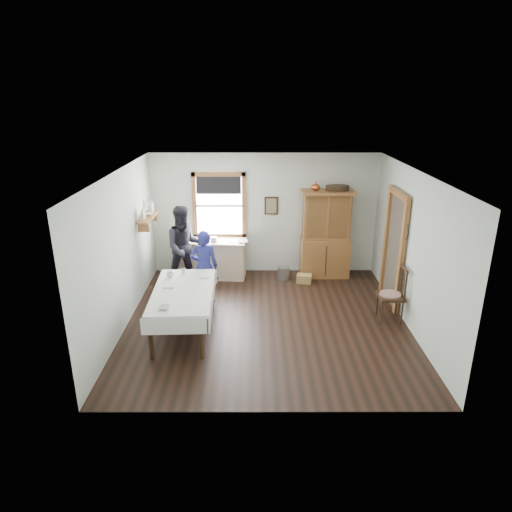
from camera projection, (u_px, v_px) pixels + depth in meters
name	position (u px, v px, depth m)	size (l,w,h in m)	color
room	(267.00, 251.00, 7.82)	(5.01, 5.01, 2.70)	black
window	(219.00, 202.00, 10.05)	(1.18, 0.07, 1.48)	white
doorway	(395.00, 245.00, 8.69)	(0.09, 1.14, 2.22)	#493F34
wall_shelf	(148.00, 216.00, 9.19)	(0.24, 1.00, 0.44)	olive
framed_picture	(271.00, 206.00, 10.07)	(0.30, 0.04, 0.40)	#352112
rug_beater	(407.00, 225.00, 7.98)	(0.27, 0.27, 0.01)	black
work_counter	(213.00, 259.00, 10.13)	(1.49, 0.57, 0.85)	#C5B189
china_hutch	(326.00, 234.00, 10.01)	(1.14, 0.54, 1.94)	olive
dining_table	(184.00, 311.00, 7.80)	(1.03, 1.95, 0.78)	silver
spindle_chair	(391.00, 294.00, 8.16)	(0.48, 0.48, 1.04)	#352112
pail	(284.00, 273.00, 10.09)	(0.27, 0.27, 0.29)	gray
wicker_basket	(304.00, 279.00, 9.92)	(0.31, 0.22, 0.18)	olive
woman_blue	(204.00, 270.00, 8.83)	(0.50, 0.33, 1.36)	navy
figure_dark	(185.00, 250.00, 9.53)	(0.79, 0.61, 1.62)	black
table_cup_a	(170.00, 275.00, 8.17)	(0.13, 0.13, 0.10)	silver
table_cup_b	(184.00, 271.00, 8.37)	(0.09, 0.09, 0.09)	silver
table_bowl	(164.00, 307.00, 7.00)	(0.20, 0.20, 0.05)	silver
counter_book	(238.00, 241.00, 9.89)	(0.17, 0.24, 0.02)	#76694F
counter_bowl	(189.00, 238.00, 10.06)	(0.20, 0.20, 0.06)	silver
shelf_bowl	(148.00, 214.00, 9.19)	(0.22, 0.22, 0.05)	silver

